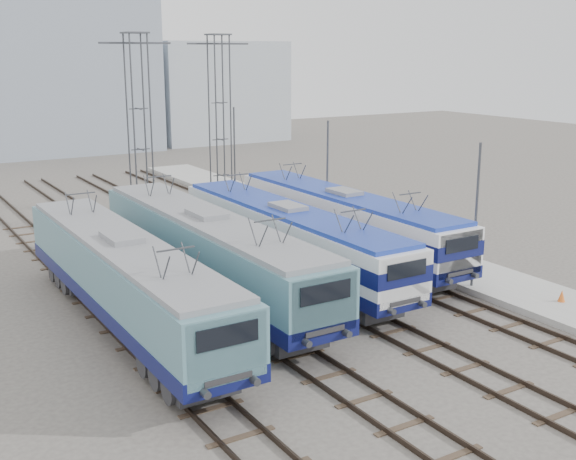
{
  "coord_description": "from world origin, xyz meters",
  "views": [
    {
      "loc": [
        -15.46,
        -20.9,
        11.01
      ],
      "look_at": [
        1.58,
        7.0,
        2.82
      ],
      "focal_mm": 45.0,
      "sensor_mm": 36.0,
      "label": 1
    }
  ],
  "objects_px": {
    "locomotive_far_left": "(126,277)",
    "locomotive_far_right": "(346,219)",
    "catenary_tower_west": "(139,123)",
    "catenary_tower_east": "(220,115)",
    "mast_rear": "(235,155)",
    "safety_cone": "(562,296)",
    "mast_front": "(476,219)",
    "locomotive_center_right": "(290,236)",
    "locomotive_center_left": "(210,249)",
    "mast_mid": "(327,180)"
  },
  "relations": [
    {
      "from": "mast_front",
      "to": "mast_rear",
      "type": "distance_m",
      "value": 24.0
    },
    {
      "from": "locomotive_center_left",
      "to": "mast_mid",
      "type": "xyz_separation_m",
      "value": [
        10.85,
        6.56,
        1.17
      ]
    },
    {
      "from": "locomotive_far_left",
      "to": "catenary_tower_west",
      "type": "xyz_separation_m",
      "value": [
        6.75,
        16.3,
        4.36
      ]
    },
    {
      "from": "locomotive_center_left",
      "to": "locomotive_center_right",
      "type": "bearing_deg",
      "value": 6.13
    },
    {
      "from": "locomotive_center_left",
      "to": "locomotive_far_right",
      "type": "relative_size",
      "value": 1.07
    },
    {
      "from": "locomotive_center_right",
      "to": "safety_cone",
      "type": "xyz_separation_m",
      "value": [
        8.08,
        -9.58,
        -1.68
      ]
    },
    {
      "from": "catenary_tower_west",
      "to": "locomotive_center_right",
      "type": "bearing_deg",
      "value": -80.92
    },
    {
      "from": "locomotive_far_left",
      "to": "safety_cone",
      "type": "distance_m",
      "value": 18.68
    },
    {
      "from": "locomotive_far_right",
      "to": "safety_cone",
      "type": "bearing_deg",
      "value": -72.26
    },
    {
      "from": "mast_front",
      "to": "locomotive_far_left",
      "type": "bearing_deg",
      "value": 166.44
    },
    {
      "from": "locomotive_center_right",
      "to": "mast_rear",
      "type": "height_order",
      "value": "mast_rear"
    },
    {
      "from": "catenary_tower_east",
      "to": "mast_rear",
      "type": "bearing_deg",
      "value": 43.6
    },
    {
      "from": "locomotive_center_right",
      "to": "safety_cone",
      "type": "distance_m",
      "value": 12.64
    },
    {
      "from": "locomotive_far_right",
      "to": "locomotive_center_left",
      "type": "bearing_deg",
      "value": -166.93
    },
    {
      "from": "locomotive_far_left",
      "to": "safety_cone",
      "type": "relative_size",
      "value": 35.03
    },
    {
      "from": "catenary_tower_west",
      "to": "catenary_tower_east",
      "type": "xyz_separation_m",
      "value": [
        6.5,
        2.0,
        0.0
      ]
    },
    {
      "from": "mast_front",
      "to": "locomotive_center_left",
      "type": "bearing_deg",
      "value": 153.39
    },
    {
      "from": "catenary_tower_east",
      "to": "mast_front",
      "type": "relative_size",
      "value": 1.71
    },
    {
      "from": "locomotive_center_left",
      "to": "mast_front",
      "type": "xyz_separation_m",
      "value": [
        10.85,
        -5.44,
        1.17
      ]
    },
    {
      "from": "locomotive_center_left",
      "to": "safety_cone",
      "type": "relative_size",
      "value": 35.79
    },
    {
      "from": "mast_mid",
      "to": "catenary_tower_west",
      "type": "bearing_deg",
      "value": 137.07
    },
    {
      "from": "locomotive_far_left",
      "to": "locomotive_center_right",
      "type": "distance_m",
      "value": 9.27
    },
    {
      "from": "locomotive_far_left",
      "to": "safety_cone",
      "type": "height_order",
      "value": "locomotive_far_left"
    },
    {
      "from": "catenary_tower_west",
      "to": "mast_front",
      "type": "height_order",
      "value": "catenary_tower_west"
    },
    {
      "from": "safety_cone",
      "to": "mast_front",
      "type": "bearing_deg",
      "value": 115.29
    },
    {
      "from": "locomotive_far_left",
      "to": "locomotive_center_left",
      "type": "xyz_separation_m",
      "value": [
        4.5,
        1.74,
        0.05
      ]
    },
    {
      "from": "catenary_tower_west",
      "to": "safety_cone",
      "type": "xyz_separation_m",
      "value": [
        10.33,
        -23.66,
        -6.08
      ]
    },
    {
      "from": "locomotive_center_right",
      "to": "locomotive_far_right",
      "type": "bearing_deg",
      "value": 19.64
    },
    {
      "from": "catenary_tower_east",
      "to": "mast_mid",
      "type": "height_order",
      "value": "catenary_tower_east"
    },
    {
      "from": "catenary_tower_east",
      "to": "mast_rear",
      "type": "height_order",
      "value": "catenary_tower_east"
    },
    {
      "from": "mast_mid",
      "to": "mast_front",
      "type": "bearing_deg",
      "value": -90.0
    },
    {
      "from": "mast_mid",
      "to": "mast_rear",
      "type": "bearing_deg",
      "value": 90.0
    },
    {
      "from": "locomotive_center_left",
      "to": "safety_cone",
      "type": "bearing_deg",
      "value": -35.87
    },
    {
      "from": "catenary_tower_east",
      "to": "mast_mid",
      "type": "relative_size",
      "value": 1.71
    },
    {
      "from": "mast_front",
      "to": "mast_rear",
      "type": "xyz_separation_m",
      "value": [
        0.0,
        24.0,
        0.0
      ]
    },
    {
      "from": "safety_cone",
      "to": "locomotive_center_left",
      "type": "bearing_deg",
      "value": 144.13
    },
    {
      "from": "locomotive_far_left",
      "to": "locomotive_far_right",
      "type": "relative_size",
      "value": 1.05
    },
    {
      "from": "locomotive_center_right",
      "to": "catenary_tower_east",
      "type": "bearing_deg",
      "value": 75.2
    },
    {
      "from": "catenary_tower_east",
      "to": "mast_front",
      "type": "xyz_separation_m",
      "value": [
        2.1,
        -22.0,
        -3.14
      ]
    },
    {
      "from": "mast_front",
      "to": "mast_rear",
      "type": "bearing_deg",
      "value": 90.0
    },
    {
      "from": "mast_rear",
      "to": "catenary_tower_west",
      "type": "bearing_deg",
      "value": -155.06
    },
    {
      "from": "mast_rear",
      "to": "catenary_tower_east",
      "type": "bearing_deg",
      "value": -136.4
    },
    {
      "from": "catenary_tower_east",
      "to": "mast_front",
      "type": "distance_m",
      "value": 22.32
    },
    {
      "from": "catenary_tower_east",
      "to": "mast_rear",
      "type": "xyz_separation_m",
      "value": [
        2.1,
        2.0,
        -3.14
      ]
    },
    {
      "from": "mast_front",
      "to": "safety_cone",
      "type": "bearing_deg",
      "value": -64.71
    },
    {
      "from": "locomotive_far_left",
      "to": "catenary_tower_east",
      "type": "height_order",
      "value": "catenary_tower_east"
    },
    {
      "from": "locomotive_center_left",
      "to": "catenary_tower_east",
      "type": "bearing_deg",
      "value": 62.15
    },
    {
      "from": "locomotive_far_right",
      "to": "catenary_tower_east",
      "type": "height_order",
      "value": "catenary_tower_east"
    },
    {
      "from": "catenary_tower_east",
      "to": "mast_rear",
      "type": "relative_size",
      "value": 1.71
    },
    {
      "from": "locomotive_far_left",
      "to": "mast_rear",
      "type": "height_order",
      "value": "mast_rear"
    }
  ]
}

